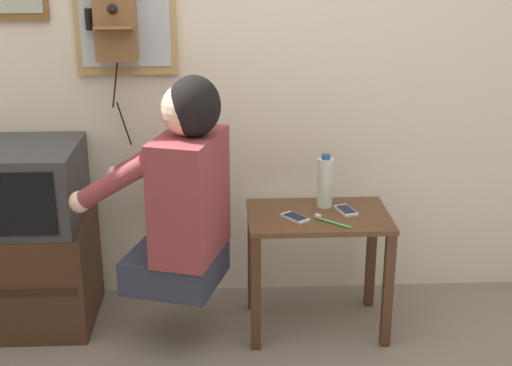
% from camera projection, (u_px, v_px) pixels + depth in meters
% --- Properties ---
extents(wall_back, '(6.80, 0.05, 2.55)m').
position_uv_depth(wall_back, '(196.00, 26.00, 3.12)').
color(wall_back, silver).
rests_on(wall_back, ground_plane).
extents(side_table, '(0.60, 0.40, 0.54)m').
position_uv_depth(side_table, '(318.00, 239.00, 3.05)').
color(side_table, '#51331E').
rests_on(side_table, ground_plane).
extents(person, '(0.63, 0.53, 0.87)m').
position_uv_depth(person, '(182.00, 191.00, 2.84)').
color(person, '#2D3347').
rests_on(person, ground_plane).
extents(tv_stand, '(0.59, 0.47, 0.47)m').
position_uv_depth(tv_stand, '(26.00, 273.00, 3.16)').
color(tv_stand, '#422819').
rests_on(tv_stand, ground_plane).
extents(television, '(0.54, 0.48, 0.34)m').
position_uv_depth(television, '(15.00, 185.00, 3.04)').
color(television, '#38383A').
rests_on(television, tv_stand).
extents(wall_phone_antique, '(0.22, 0.19, 0.81)m').
position_uv_depth(wall_phone_antique, '(115.00, 13.00, 3.00)').
color(wall_phone_antique, brown).
extents(cell_phone_held, '(0.12, 0.14, 0.01)m').
position_uv_depth(cell_phone_held, '(295.00, 218.00, 2.96)').
color(cell_phone_held, silver).
rests_on(cell_phone_held, side_table).
extents(cell_phone_spare, '(0.09, 0.14, 0.01)m').
position_uv_depth(cell_phone_spare, '(346.00, 210.00, 3.04)').
color(cell_phone_spare, silver).
rests_on(cell_phone_spare, side_table).
extents(water_bottle, '(0.07, 0.07, 0.24)m').
position_uv_depth(water_bottle, '(325.00, 182.00, 3.06)').
color(water_bottle, silver).
rests_on(water_bottle, side_table).
extents(toothbrush, '(0.14, 0.12, 0.02)m').
position_uv_depth(toothbrush, '(330.00, 221.00, 2.92)').
color(toothbrush, '#4CBF66').
rests_on(toothbrush, side_table).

